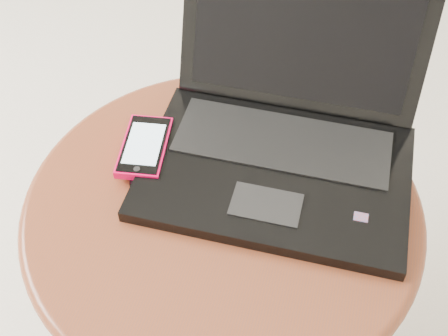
# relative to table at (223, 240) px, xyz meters

# --- Properties ---
(table) EXTENTS (0.60, 0.60, 0.47)m
(table) POSITION_rel_table_xyz_m (0.00, 0.00, 0.00)
(table) COLOR brown
(table) RESTS_ON ground
(laptop) EXTENTS (0.40, 0.37, 0.25)m
(laptop) POSITION_rel_table_xyz_m (0.06, 0.12, 0.15)
(laptop) COLOR black
(laptop) RESTS_ON table
(phone_black) EXTENTS (0.10, 0.14, 0.01)m
(phone_black) POSITION_rel_table_xyz_m (-0.13, 0.05, 0.11)
(phone_black) COLOR black
(phone_black) RESTS_ON table
(phone_pink) EXTENTS (0.09, 0.14, 0.02)m
(phone_pink) POSITION_rel_table_xyz_m (-0.14, 0.06, 0.12)
(phone_pink) COLOR #F20546
(phone_pink) RESTS_ON phone_black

